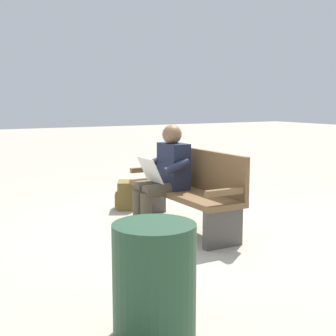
{
  "coord_description": "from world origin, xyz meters",
  "views": [
    {
      "loc": [
        -4.4,
        2.71,
        1.45
      ],
      "look_at": [
        0.05,
        0.15,
        0.7
      ],
      "focal_mm": 49.67,
      "sensor_mm": 36.0,
      "label": 1
    }
  ],
  "objects_px": {
    "person_seated": "(165,174)",
    "backpack": "(126,195)",
    "bench_near": "(187,188)",
    "trash_bin": "(154,280)"
  },
  "relations": [
    {
      "from": "person_seated",
      "to": "backpack",
      "type": "bearing_deg",
      "value": -0.32
    },
    {
      "from": "person_seated",
      "to": "backpack",
      "type": "xyz_separation_m",
      "value": [
        1.09,
        -0.02,
        -0.44
      ]
    },
    {
      "from": "backpack",
      "to": "person_seated",
      "type": "bearing_deg",
      "value": 179.0
    },
    {
      "from": "bench_near",
      "to": "backpack",
      "type": "distance_m",
      "value": 1.24
    },
    {
      "from": "person_seated",
      "to": "backpack",
      "type": "height_order",
      "value": "person_seated"
    },
    {
      "from": "backpack",
      "to": "trash_bin",
      "type": "relative_size",
      "value": 0.57
    },
    {
      "from": "bench_near",
      "to": "trash_bin",
      "type": "bearing_deg",
      "value": 143.92
    },
    {
      "from": "bench_near",
      "to": "trash_bin",
      "type": "distance_m",
      "value": 2.51
    },
    {
      "from": "bench_near",
      "to": "person_seated",
      "type": "distance_m",
      "value": 0.31
    },
    {
      "from": "bench_near",
      "to": "person_seated",
      "type": "bearing_deg",
      "value": 66.63
    }
  ]
}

